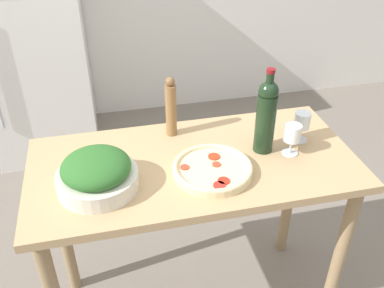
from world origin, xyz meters
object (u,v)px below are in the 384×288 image
refrigerator (32,38)px  wine_glass_far (302,122)px  wine_bottle (266,115)px  pepper_mill (171,108)px  homemade_pizza (213,169)px  wine_glass_near (292,135)px  salad_bowl (97,173)px

refrigerator → wine_glass_far: refrigerator is taller
wine_bottle → pepper_mill: 0.40m
pepper_mill → homemade_pizza: (0.10, -0.31, -0.11)m
wine_bottle → pepper_mill: bearing=149.4°
wine_glass_near → wine_glass_far: 0.11m
wine_bottle → wine_glass_far: bearing=9.2°
wine_glass_near → homemade_pizza: bearing=-171.1°
refrigerator → homemade_pizza: size_ratio=5.65×
refrigerator → wine_glass_near: size_ratio=12.94×
wine_glass_near → pepper_mill: bearing=149.9°
wine_glass_near → salad_bowl: size_ratio=0.45×
refrigerator → salad_bowl: size_ratio=5.88×
refrigerator → homemade_pizza: 1.98m
wine_bottle → wine_glass_near: bearing=-28.1°
wine_bottle → salad_bowl: size_ratio=1.22×
wine_bottle → wine_glass_far: (0.18, 0.03, -0.07)m
pepper_mill → salad_bowl: pepper_mill is taller
pepper_mill → wine_bottle: bearing=-30.6°
homemade_pizza → pepper_mill: bearing=107.8°
refrigerator → wine_glass_near: (1.14, -1.75, 0.13)m
wine_glass_near → wine_bottle: bearing=151.9°
wine_glass_far → homemade_pizza: (-0.42, -0.13, -0.07)m
refrigerator → wine_bottle: (1.04, -1.70, 0.20)m
pepper_mill → salad_bowl: size_ratio=0.92×
refrigerator → salad_bowl: bearing=-78.3°
pepper_mill → refrigerator: bearing=115.0°
wine_glass_far → pepper_mill: size_ratio=0.50×
pepper_mill → salad_bowl: 0.44m
wine_glass_near → salad_bowl: 0.76m
pepper_mill → wine_glass_far: bearing=-18.5°
wine_glass_far → refrigerator: bearing=126.0°
wine_bottle → homemade_pizza: wine_bottle is taller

